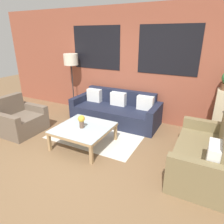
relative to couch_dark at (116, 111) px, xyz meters
The scene contains 10 objects.
ground_plane 1.98m from the couch_dark, 85.91° to the right, with size 16.00×16.00×0.00m, color brown.
wall_back_brick 1.23m from the couch_dark, 73.92° to the left, with size 8.40×0.09×2.80m.
rug 0.82m from the couch_dark, 93.09° to the right, with size 2.01×1.60×0.00m.
couch_dark is the anchor object (origin of this frame).
settee_vintage 2.49m from the couch_dark, 28.87° to the right, with size 0.80×1.60×0.92m.
armchair_corner 2.29m from the couch_dark, 137.72° to the right, with size 0.80×0.91×0.84m.
coffee_table 1.38m from the couch_dark, 91.72° to the right, with size 1.04×1.04×0.40m.
floor_lamp 1.87m from the couch_dark, behind, with size 0.39×0.39×1.64m.
drawer_cabinet 2.42m from the couch_dark, ahead, with size 0.34×0.37×1.08m.
flower_vase 1.45m from the couch_dark, 92.06° to the right, with size 0.14×0.14×0.26m.
Camera 1 is at (1.98, -2.37, 2.13)m, focal length 32.00 mm.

